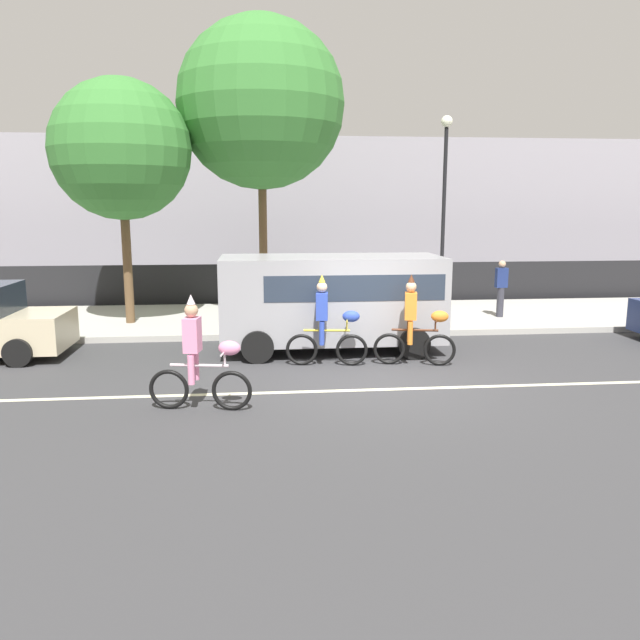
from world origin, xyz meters
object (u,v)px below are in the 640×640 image
object	(u,v)px
parked_van_grey	(335,296)
parade_cyclist_cobalt	(327,326)
parade_cyclist_pink	(200,360)
parade_cyclist_orange	(416,326)
street_lamp_post	(445,183)
pedestrian_onlooker	(501,287)

from	to	relation	value
parked_van_grey	parade_cyclist_cobalt	bearing A→B (deg)	-103.11
parade_cyclist_pink	parade_cyclist_cobalt	bearing A→B (deg)	48.12
parade_cyclist_cobalt	parked_van_grey	size ratio (longest dim) A/B	0.38
parade_cyclist_orange	street_lamp_post	size ratio (longest dim) A/B	0.33
parade_cyclist_cobalt	parade_cyclist_pink	bearing A→B (deg)	-131.88
pedestrian_onlooker	street_lamp_post	bearing A→B (deg)	115.95
parked_van_grey	pedestrian_onlooker	world-z (taller)	parked_van_grey
parade_cyclist_cobalt	pedestrian_onlooker	distance (m)	7.06
parade_cyclist_cobalt	street_lamp_post	xyz separation A→B (m)	(4.40, 6.67, 3.15)
parked_van_grey	parade_cyclist_orange	bearing A→B (deg)	-44.68
parked_van_grey	pedestrian_onlooker	xyz separation A→B (m)	(5.17, 3.08, -0.27)
street_lamp_post	pedestrian_onlooker	size ratio (longest dim) A/B	3.62
pedestrian_onlooker	parade_cyclist_cobalt	bearing A→B (deg)	-141.07
pedestrian_onlooker	parade_cyclist_orange	bearing A→B (deg)	-128.55
parade_cyclist_cobalt	pedestrian_onlooker	size ratio (longest dim) A/B	1.19
parade_cyclist_cobalt	street_lamp_post	world-z (taller)	street_lamp_post
parade_cyclist_cobalt	pedestrian_onlooker	xyz separation A→B (m)	(5.49, 4.43, 0.17)
parked_van_grey	pedestrian_onlooker	distance (m)	6.03
street_lamp_post	pedestrian_onlooker	xyz separation A→B (m)	(1.09, -2.24, -2.97)
parade_cyclist_cobalt	pedestrian_onlooker	bearing A→B (deg)	38.93
parade_cyclist_pink	parked_van_grey	distance (m)	4.86
parade_cyclist_orange	pedestrian_onlooker	bearing A→B (deg)	51.45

